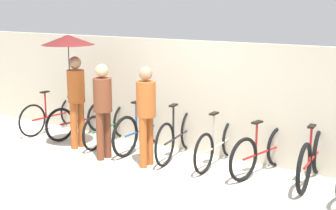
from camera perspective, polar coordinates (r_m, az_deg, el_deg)
The scene contains 13 objects.
ground_plane at distance 7.26m, azimuth -4.90°, elevation -9.34°, with size 30.00×30.00×0.00m, color beige.
back_wall at distance 8.52m, azimuth 2.84°, elevation 1.05°, with size 14.28×0.12×2.03m.
parked_bicycle_0 at distance 10.26m, azimuth -13.78°, elevation -1.12°, with size 0.44×1.77×1.02m.
parked_bicycle_1 at distance 9.72m, azimuth -10.55°, elevation -1.74°, with size 0.50×1.65×1.02m.
parked_bicycle_2 at distance 9.17m, azimuth -7.24°, elevation -2.50°, with size 0.44×1.70×0.98m.
parked_bicycle_3 at distance 8.72m, azimuth -3.13°, elevation -2.95°, with size 0.44×1.80×1.01m.
parked_bicycle_4 at distance 8.28m, azimuth 1.21°, elevation -3.72°, with size 0.44×1.81×1.02m.
parked_bicycle_5 at distance 7.94m, azimuth 6.15°, elevation -4.72°, with size 0.44×1.72×1.06m.
parked_bicycle_6 at distance 7.63m, azimuth 11.43°, elevation -5.58°, with size 0.54×1.65×0.98m.
parked_bicycle_7 at distance 7.42m, azimuth 17.17°, elevation -6.19°, with size 0.44×1.73×1.07m.
pedestrian_leading at distance 8.68m, azimuth -11.71°, elevation 5.19°, with size 0.95×0.95×2.13m.
pedestrian_center at distance 8.10m, azimuth -7.95°, elevation 0.10°, with size 0.32×0.32×1.67m.
pedestrian_trailing at distance 7.67m, azimuth -2.69°, elevation -0.45°, with size 0.32×0.32×1.68m.
Camera 1 is at (4.15, -5.34, 2.66)m, focal length 50.00 mm.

